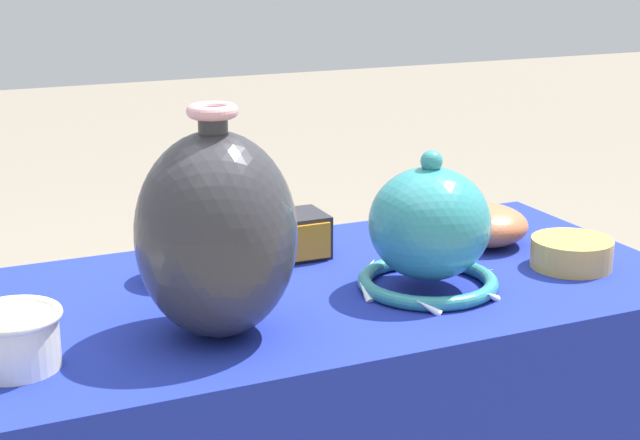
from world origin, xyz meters
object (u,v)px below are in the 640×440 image
mosaic_tile_box (289,236)px  bowl_shallow_terracotta (484,225)px  cup_wide_ivory (14,337)px  vase_dome_bell (429,232)px  pot_squat_celadon (182,262)px  vase_tall_bulbous (216,234)px  pot_squat_ochre (572,253)px

mosaic_tile_box → bowl_shallow_terracotta: (0.34, -0.08, -0.00)m
cup_wide_ivory → bowl_shallow_terracotta: 0.84m
vase_dome_bell → bowl_shallow_terracotta: 0.26m
mosaic_tile_box → pot_squat_celadon: mosaic_tile_box is taller
bowl_shallow_terracotta → pot_squat_celadon: 0.53m
vase_dome_bell → pot_squat_celadon: (-0.33, 0.20, -0.06)m
vase_dome_bell → vase_tall_bulbous: bearing=-173.8°
vase_dome_bell → cup_wide_ivory: vase_dome_bell is taller
pot_squat_ochre → mosaic_tile_box: bearing=149.2°
pot_squat_ochre → vase_dome_bell: bearing=178.2°
mosaic_tile_box → pot_squat_celadon: size_ratio=1.04×
mosaic_tile_box → pot_squat_ochre: size_ratio=0.95×
mosaic_tile_box → cup_wide_ivory: (-0.48, -0.27, 0.00)m
cup_wide_ivory → pot_squat_celadon: size_ratio=1.02×
pot_squat_ochre → bowl_shallow_terracotta: bearing=110.9°
vase_dome_bell → pot_squat_celadon: bearing=149.3°
pot_squat_ochre → pot_squat_celadon: 0.63m
vase_tall_bulbous → vase_dome_bell: 0.35m
vase_dome_bell → mosaic_tile_box: bearing=120.4°
vase_tall_bulbous → pot_squat_celadon: bearing=85.8°
vase_dome_bell → pot_squat_celadon: 0.39m
vase_dome_bell → mosaic_tile_box: (-0.13, 0.23, -0.05)m
mosaic_tile_box → bowl_shallow_terracotta: mosaic_tile_box is taller
vase_dome_bell → pot_squat_ochre: bearing=-1.8°
bowl_shallow_terracotta → pot_squat_celadon: (-0.53, 0.04, -0.01)m
bowl_shallow_terracotta → pot_squat_ochre: bowl_shallow_terracotta is taller
pot_squat_ochre → pot_squat_celadon: size_ratio=1.09×
vase_dome_bell → pot_squat_celadon: vase_dome_bell is taller
vase_tall_bulbous → bowl_shallow_terracotta: (0.55, 0.19, -0.11)m
vase_tall_bulbous → mosaic_tile_box: bearing=51.5°
vase_dome_bell → pot_squat_ochre: 0.27m
mosaic_tile_box → bowl_shallow_terracotta: bearing=-12.2°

